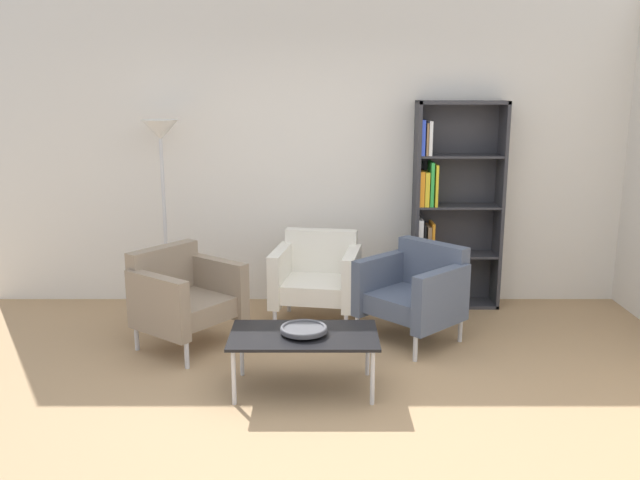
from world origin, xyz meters
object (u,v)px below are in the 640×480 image
Objects in this scene: decorative_bowl at (306,329)px; floor_lamp_torchiere at (164,153)px; coffee_table_low at (306,338)px; armchair_by_bookshelf at (186,296)px; armchair_spare_guest at (417,291)px; bookshelf_tall at (450,209)px; armchair_corner_red at (319,276)px.

floor_lamp_torchiere is at bearing 127.38° from decorative_bowl.
armchair_by_bookshelf reaches higher than coffee_table_low.
coffee_table_low is 1.29m from armchair_spare_guest.
armchair_by_bookshelf is 1.40m from floor_lamp_torchiere.
coffee_table_low is 1.05× the size of armchair_spare_guest.
bookshelf_tall is 2.54m from armchair_by_bookshelf.
bookshelf_tall is 1.09× the size of floor_lamp_torchiere.
coffee_table_low is at bearing -92.16° from armchair_by_bookshelf.
coffee_table_low is at bearing 0.00° from decorative_bowl.
armchair_corner_red is 0.90m from armchair_spare_guest.
coffee_table_low is at bearing -86.77° from armchair_spare_guest.
armchair_by_bookshelf is at bearing 140.45° from decorative_bowl.
bookshelf_tall is 2.64m from floor_lamp_torchiere.
coffee_table_low is at bearing -124.98° from bookshelf_tall.
coffee_table_low is 3.12× the size of decorative_bowl.
armchair_corner_red is at bearing 86.44° from decorative_bowl.
bookshelf_tall is at bearing 55.02° from coffee_table_low.
coffee_table_low is at bearing -52.62° from floor_lamp_torchiere.
armchair_spare_guest is at bearing -114.55° from bookshelf_tall.
armchair_spare_guest reaches higher than decorative_bowl.
floor_lamp_torchiere is at bearing 175.76° from armchair_corner_red.
armchair_by_bookshelf is at bearing 140.45° from coffee_table_low.
floor_lamp_torchiere is (-1.29, 1.69, 1.08)m from coffee_table_low.
armchair_corner_red is (0.08, 1.36, -0.02)m from decorative_bowl.
armchair_corner_red is at bearing -24.56° from armchair_by_bookshelf.
floor_lamp_torchiere is at bearing 57.38° from armchair_by_bookshelf.
armchair_corner_red reaches higher than decorative_bowl.
armchair_corner_red is 1.76m from floor_lamp_torchiere.
bookshelf_tall is at bearing 55.02° from decorative_bowl.
bookshelf_tall is 2.31m from decorative_bowl.
bookshelf_tall reaches higher than armchair_corner_red.
bookshelf_tall reaches higher than armchair_spare_guest.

